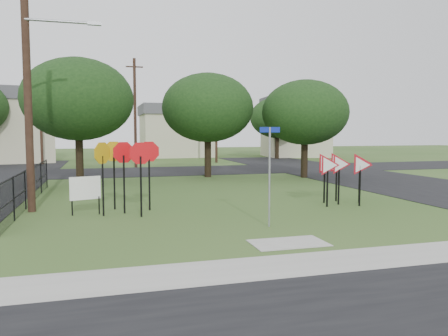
% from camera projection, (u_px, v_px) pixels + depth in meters
% --- Properties ---
extents(ground, '(140.00, 140.00, 0.00)m').
position_uv_depth(ground, '(257.00, 225.00, 13.93)').
color(ground, '#31521F').
extents(sidewalk, '(30.00, 1.60, 0.02)m').
position_uv_depth(sidewalk, '(321.00, 262.00, 9.90)').
color(sidewalk, '#9E9D95').
rests_on(sidewalk, ground).
extents(planting_strip, '(30.00, 0.80, 0.02)m').
position_uv_depth(planting_strip, '(350.00, 280.00, 8.75)').
color(planting_strip, '#31521F').
rests_on(planting_strip, ground).
extents(street_right, '(8.00, 50.00, 0.02)m').
position_uv_depth(street_right, '(385.00, 180.00, 26.77)').
color(street_right, black).
rests_on(street_right, ground).
extents(street_far, '(60.00, 8.00, 0.02)m').
position_uv_depth(street_far, '(167.00, 171.00, 33.12)').
color(street_far, black).
rests_on(street_far, ground).
extents(curb_pad, '(2.00, 1.20, 0.02)m').
position_uv_depth(curb_pad, '(288.00, 243.00, 11.63)').
color(curb_pad, '#9E9D95').
rests_on(curb_pad, ground).
extents(street_name_sign, '(0.64, 0.07, 3.12)m').
position_uv_depth(street_name_sign, '(269.00, 170.00, 13.58)').
color(street_name_sign, '#93959B').
rests_on(street_name_sign, ground).
extents(stop_sign_cluster, '(2.39, 1.91, 2.64)m').
position_uv_depth(stop_sign_cluster, '(126.00, 160.00, 15.86)').
color(stop_sign_cluster, black).
rests_on(stop_sign_cluster, ground).
extents(yield_sign_cluster, '(2.68, 1.98, 2.13)m').
position_uv_depth(yield_sign_cluster, '(341.00, 166.00, 17.90)').
color(yield_sign_cluster, black).
rests_on(yield_sign_cluster, ground).
extents(info_board, '(1.06, 0.39, 1.38)m').
position_uv_depth(info_board, '(85.00, 189.00, 15.57)').
color(info_board, black).
rests_on(info_board, ground).
extents(utility_pole_main, '(3.55, 0.33, 10.00)m').
position_uv_depth(utility_pole_main, '(29.00, 70.00, 15.86)').
color(utility_pole_main, '#3B261B').
rests_on(utility_pole_main, ground).
extents(far_pole_a, '(1.40, 0.24, 9.00)m').
position_uv_depth(far_pole_a, '(135.00, 112.00, 36.04)').
color(far_pole_a, '#3B261B').
rests_on(far_pole_a, ground).
extents(far_pole_b, '(1.40, 0.24, 8.50)m').
position_uv_depth(far_pole_b, '(216.00, 118.00, 42.06)').
color(far_pole_b, '#3B261B').
rests_on(far_pole_b, ground).
extents(far_pole_c, '(1.40, 0.24, 9.00)m').
position_uv_depth(far_pole_c, '(41.00, 114.00, 39.63)').
color(far_pole_c, '#3B261B').
rests_on(far_pole_c, ground).
extents(fence_run, '(0.05, 11.55, 1.50)m').
position_uv_depth(fence_run, '(30.00, 186.00, 17.81)').
color(fence_run, black).
rests_on(fence_run, ground).
extents(house_left, '(10.58, 8.88, 7.20)m').
position_uv_depth(house_left, '(2.00, 125.00, 42.47)').
color(house_left, beige).
rests_on(house_left, ground).
extents(house_mid, '(8.40, 8.40, 6.20)m').
position_uv_depth(house_mid, '(175.00, 131.00, 53.13)').
color(house_mid, beige).
rests_on(house_mid, ground).
extents(house_right, '(8.30, 8.30, 7.20)m').
position_uv_depth(house_right, '(295.00, 126.00, 53.03)').
color(house_right, beige).
rests_on(house_right, ground).
extents(tree_near_left, '(6.40, 6.40, 7.27)m').
position_uv_depth(tree_near_left, '(78.00, 99.00, 25.34)').
color(tree_near_left, black).
rests_on(tree_near_left, ground).
extents(tree_near_mid, '(6.00, 6.00, 6.80)m').
position_uv_depth(tree_near_mid, '(208.00, 108.00, 28.49)').
color(tree_near_mid, black).
rests_on(tree_near_mid, ground).
extents(tree_near_right, '(5.60, 5.60, 6.33)m').
position_uv_depth(tree_near_right, '(305.00, 113.00, 28.22)').
color(tree_near_right, black).
rests_on(tree_near_right, ground).
extents(tree_far_right, '(6.00, 6.00, 6.80)m').
position_uv_depth(tree_far_right, '(277.00, 118.00, 48.04)').
color(tree_far_right, black).
rests_on(tree_far_right, ground).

